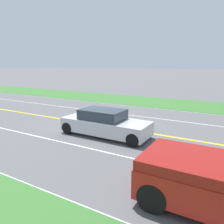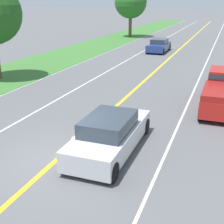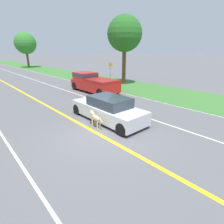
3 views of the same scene
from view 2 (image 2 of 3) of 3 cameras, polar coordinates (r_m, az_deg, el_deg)
ground_plane at (r=11.30m, az=-9.85°, el=-8.39°), size 400.00×400.00×0.00m
centre_divider_line at (r=11.29m, az=-9.85°, el=-8.37°), size 0.18×160.00×0.01m
lane_dash_same_dir at (r=10.17m, az=7.90°, el=-11.67°), size 0.10×160.00×0.01m
ego_car at (r=11.40m, az=-0.33°, el=-4.11°), size 1.83×4.77×1.41m
dog at (r=11.64m, az=-5.98°, el=-4.38°), size 0.30×1.22×0.86m
oncoming_car at (r=34.53m, az=8.57°, el=11.90°), size 1.84×4.51×1.36m
roadside_tree_left_far at (r=47.95m, az=3.43°, el=19.44°), size 4.68×4.68×7.34m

